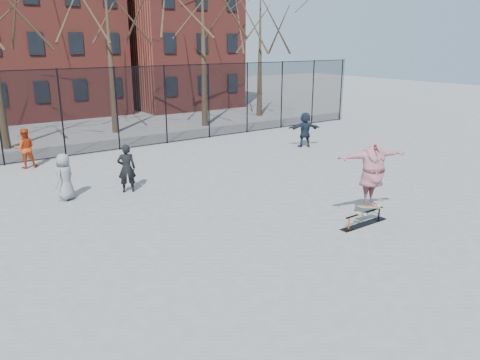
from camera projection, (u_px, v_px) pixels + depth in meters
ground at (266, 245)px, 12.23m from camera, size 100.00×100.00×0.00m
skate_rail at (364, 219)px, 13.59m from camera, size 1.78×0.27×0.39m
skateboard at (369, 209)px, 13.61m from camera, size 0.94×0.22×0.11m
skater at (372, 177)px, 13.33m from camera, size 2.33×1.19×1.83m
bystander_grey at (65, 177)px, 15.54m from camera, size 0.92×0.88×1.59m
bystander_black at (127, 168)px, 16.35m from camera, size 0.73×0.59×1.72m
bystander_red at (25, 148)px, 19.51m from camera, size 0.90×0.75×1.68m
bystander_navy at (305, 130)px, 23.45m from camera, size 1.69×1.16×1.75m
fence at (92, 110)px, 21.77m from camera, size 34.03×0.07×4.00m
rowhouses at (32, 27)px, 31.16m from camera, size 29.00×7.00×13.00m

